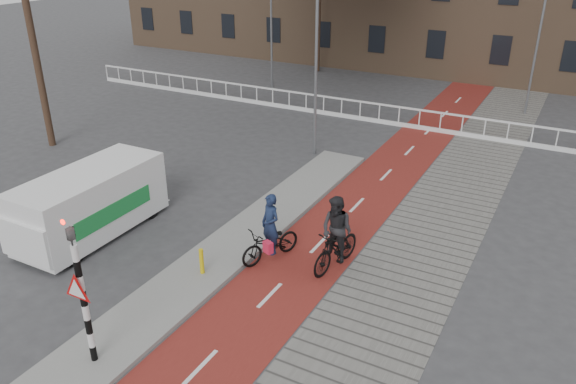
% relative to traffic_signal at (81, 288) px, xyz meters
% --- Properties ---
extents(ground, '(120.00, 120.00, 0.00)m').
position_rel_traffic_signal_xyz_m(ground, '(0.60, 2.02, -1.99)').
color(ground, '#38383A').
rests_on(ground, ground).
extents(bike_lane, '(2.50, 60.00, 0.01)m').
position_rel_traffic_signal_xyz_m(bike_lane, '(2.10, 12.02, -1.98)').
color(bike_lane, maroon).
rests_on(bike_lane, ground).
extents(sidewalk, '(3.00, 60.00, 0.01)m').
position_rel_traffic_signal_xyz_m(sidewalk, '(4.90, 12.02, -1.98)').
color(sidewalk, slate).
rests_on(sidewalk, ground).
extents(curb_island, '(1.80, 16.00, 0.12)m').
position_rel_traffic_signal_xyz_m(curb_island, '(-0.10, 6.02, -1.93)').
color(curb_island, gray).
rests_on(curb_island, ground).
extents(traffic_signal, '(0.80, 0.80, 3.68)m').
position_rel_traffic_signal_xyz_m(traffic_signal, '(0.00, 0.00, 0.00)').
color(traffic_signal, black).
rests_on(traffic_signal, curb_island).
extents(bollard, '(0.12, 0.12, 0.74)m').
position_rel_traffic_signal_xyz_m(bollard, '(0.04, 3.91, -1.50)').
color(bollard, '#D8B80C').
rests_on(bollard, curb_island).
extents(cyclist_near, '(1.39, 2.07, 2.03)m').
position_rel_traffic_signal_xyz_m(cyclist_near, '(1.24, 5.57, -1.30)').
color(cyclist_near, black).
rests_on(cyclist_near, bike_lane).
extents(cyclist_far, '(1.06, 2.11, 2.16)m').
position_rel_traffic_signal_xyz_m(cyclist_far, '(3.05, 6.06, -1.09)').
color(cyclist_far, black).
rests_on(cyclist_far, bike_lane).
extents(van, '(1.97, 4.80, 2.06)m').
position_rel_traffic_signal_xyz_m(van, '(-4.37, 4.29, -0.90)').
color(van, white).
rests_on(van, ground).
extents(railing, '(28.00, 0.10, 0.99)m').
position_rel_traffic_signal_xyz_m(railing, '(-4.40, 19.02, -1.68)').
color(railing, silver).
rests_on(railing, ground).
extents(tree_left, '(0.29, 0.29, 9.33)m').
position_rel_traffic_signal_xyz_m(tree_left, '(-12.01, 9.21, 2.68)').
color(tree_left, '#332016').
rests_on(tree_left, ground).
extents(tree_mid, '(0.30, 0.30, 7.84)m').
position_rel_traffic_signal_xyz_m(tree_mid, '(-7.94, 27.74, 1.93)').
color(tree_mid, '#332016').
rests_on(tree_mid, ground).
extents(streetlight_near, '(0.12, 0.12, 8.29)m').
position_rel_traffic_signal_xyz_m(streetlight_near, '(-1.35, 13.74, 2.15)').
color(streetlight_near, slate).
rests_on(streetlight_near, ground).
extents(streetlight_left, '(0.12, 0.12, 8.42)m').
position_rel_traffic_signal_xyz_m(streetlight_left, '(-8.45, 22.51, 2.22)').
color(streetlight_left, slate).
rests_on(streetlight_left, ground).
extents(streetlight_right, '(0.12, 0.12, 7.64)m').
position_rel_traffic_signal_xyz_m(streetlight_right, '(5.71, 24.12, 1.83)').
color(streetlight_right, slate).
rests_on(streetlight_right, ground).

